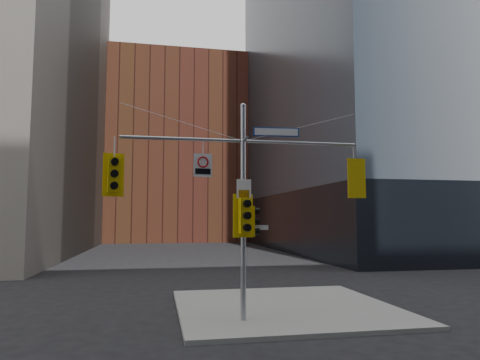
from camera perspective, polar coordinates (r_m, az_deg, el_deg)
name	(u,v)px	position (r m, az deg, el deg)	size (l,w,h in m)	color
ground	(258,342)	(12.65, 2.35, -20.82)	(160.00, 160.00, 0.00)	black
sidewalk_corner	(285,307)	(16.90, 5.99, -16.52)	(8.00, 8.00, 0.15)	gray
podium_ne	(432,222)	(53.58, 24.24, -5.11)	(36.40, 36.40, 6.00)	black
brick_midrise	(176,153)	(70.70, -8.56, 3.55)	(26.00, 20.00, 28.00)	brown
signal_assembly	(243,188)	(14.16, 0.43, -1.09)	(8.00, 0.80, 7.30)	#979AA0
traffic_light_west_arm	(114,174)	(14.00, -16.47, 0.74)	(0.66, 0.58, 1.38)	gold
traffic_light_east_arm	(354,179)	(15.46, 14.98, 0.17)	(0.66, 0.51, 1.37)	gold
traffic_light_pole_side	(253,221)	(14.19, 1.72, -5.53)	(0.43, 0.37, 1.01)	gold
traffic_light_pole_front	(245,216)	(13.86, 0.65, -4.77)	(0.68, 0.58, 1.42)	gold
street_sign_blade	(276,132)	(14.69, 4.86, 6.39)	(1.58, 0.19, 0.31)	navy
regulatory_sign_arm	(203,164)	(14.01, -4.97, 2.08)	(0.61, 0.12, 0.77)	silver
regulatory_sign_pole	(244,190)	(14.04, 0.53, -1.28)	(0.49, 0.05, 0.64)	silver
street_blade_ew	(257,227)	(14.23, 2.22, -6.35)	(0.79, 0.10, 0.16)	silver
street_blade_ns	(241,233)	(14.58, 0.08, -7.06)	(0.08, 0.67, 0.13)	#145926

